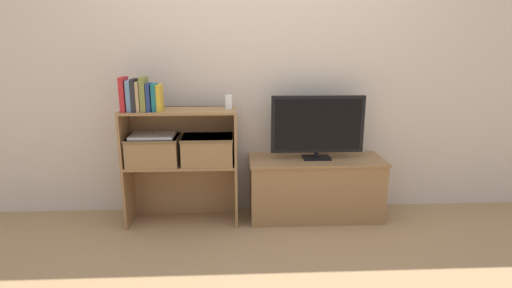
{
  "coord_description": "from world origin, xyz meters",
  "views": [
    {
      "loc": [
        -0.15,
        -2.87,
        1.41
      ],
      "look_at": [
        0.0,
        0.16,
        0.64
      ],
      "focal_mm": 28.0,
      "sensor_mm": 36.0,
      "label": 1
    }
  ],
  "objects_px": {
    "tv": "(318,126)",
    "book_mustard": "(160,98)",
    "tv_stand": "(315,188)",
    "storage_basket_left": "(154,149)",
    "book_navy": "(150,97)",
    "book_skyblue": "(130,96)",
    "book_charcoal": "(135,95)",
    "book_tan": "(139,96)",
    "book_crimson": "(124,94)",
    "storage_basket_right": "(208,148)",
    "baby_monitor": "(229,102)",
    "book_olive": "(144,94)",
    "laptop": "(153,135)",
    "book_teal": "(155,97)"
  },
  "relations": [
    {
      "from": "book_tan",
      "to": "book_mustard",
      "type": "bearing_deg",
      "value": 0.0
    },
    {
      "from": "book_skyblue",
      "to": "book_olive",
      "type": "relative_size",
      "value": 0.9
    },
    {
      "from": "book_navy",
      "to": "tv",
      "type": "bearing_deg",
      "value": 4.1
    },
    {
      "from": "book_skyblue",
      "to": "book_tan",
      "type": "bearing_deg",
      "value": 0.0
    },
    {
      "from": "book_charcoal",
      "to": "baby_monitor",
      "type": "distance_m",
      "value": 0.69
    },
    {
      "from": "book_skyblue",
      "to": "storage_basket_right",
      "type": "bearing_deg",
      "value": 4.22
    },
    {
      "from": "book_navy",
      "to": "book_teal",
      "type": "xyz_separation_m",
      "value": [
        0.04,
        0.0,
        -0.0
      ]
    },
    {
      "from": "storage_basket_left",
      "to": "book_olive",
      "type": "bearing_deg",
      "value": -129.8
    },
    {
      "from": "tv_stand",
      "to": "book_tan",
      "type": "relative_size",
      "value": 4.94
    },
    {
      "from": "laptop",
      "to": "tv_stand",
      "type": "bearing_deg",
      "value": 2.33
    },
    {
      "from": "book_skyblue",
      "to": "book_crimson",
      "type": "bearing_deg",
      "value": 180.0
    },
    {
      "from": "tv",
      "to": "book_crimson",
      "type": "height_order",
      "value": "book_crimson"
    },
    {
      "from": "tv_stand",
      "to": "tv",
      "type": "distance_m",
      "value": 0.52
    },
    {
      "from": "book_tan",
      "to": "book_mustard",
      "type": "xyz_separation_m",
      "value": [
        0.15,
        0.0,
        -0.01
      ]
    },
    {
      "from": "book_crimson",
      "to": "baby_monitor",
      "type": "xyz_separation_m",
      "value": [
        0.77,
        0.06,
        -0.07
      ]
    },
    {
      "from": "book_olive",
      "to": "baby_monitor",
      "type": "height_order",
      "value": "book_olive"
    },
    {
      "from": "tv_stand",
      "to": "book_teal",
      "type": "bearing_deg",
      "value": -175.71
    },
    {
      "from": "book_mustard",
      "to": "storage_basket_left",
      "type": "height_order",
      "value": "book_mustard"
    },
    {
      "from": "book_tan",
      "to": "laptop",
      "type": "height_order",
      "value": "book_tan"
    },
    {
      "from": "book_skyblue",
      "to": "baby_monitor",
      "type": "relative_size",
      "value": 1.64
    },
    {
      "from": "book_crimson",
      "to": "baby_monitor",
      "type": "relative_size",
      "value": 1.82
    },
    {
      "from": "book_skyblue",
      "to": "book_charcoal",
      "type": "relative_size",
      "value": 0.94
    },
    {
      "from": "tv_stand",
      "to": "tv",
      "type": "relative_size",
      "value": 1.47
    },
    {
      "from": "book_charcoal",
      "to": "laptop",
      "type": "distance_m",
      "value": 0.34
    },
    {
      "from": "book_olive",
      "to": "laptop",
      "type": "xyz_separation_m",
      "value": [
        0.03,
        0.04,
        -0.32
      ]
    },
    {
      "from": "laptop",
      "to": "storage_basket_left",
      "type": "bearing_deg",
      "value": -90.0
    },
    {
      "from": "storage_basket_left",
      "to": "baby_monitor",
      "type": "bearing_deg",
      "value": 1.47
    },
    {
      "from": "storage_basket_left",
      "to": "laptop",
      "type": "relative_size",
      "value": 1.2
    },
    {
      "from": "book_crimson",
      "to": "baby_monitor",
      "type": "distance_m",
      "value": 0.77
    },
    {
      "from": "book_crimson",
      "to": "storage_basket_left",
      "type": "distance_m",
      "value": 0.47
    },
    {
      "from": "book_crimson",
      "to": "book_charcoal",
      "type": "distance_m",
      "value": 0.08
    },
    {
      "from": "storage_basket_right",
      "to": "book_teal",
      "type": "bearing_deg",
      "value": -173.74
    },
    {
      "from": "baby_monitor",
      "to": "storage_basket_right",
      "type": "distance_m",
      "value": 0.4
    },
    {
      "from": "tv_stand",
      "to": "book_teal",
      "type": "xyz_separation_m",
      "value": [
        -1.24,
        -0.09,
        0.77
      ]
    },
    {
      "from": "tv_stand",
      "to": "storage_basket_left",
      "type": "bearing_deg",
      "value": -177.67
    },
    {
      "from": "book_olive",
      "to": "baby_monitor",
      "type": "relative_size",
      "value": 1.83
    },
    {
      "from": "book_skyblue",
      "to": "book_mustard",
      "type": "relative_size",
      "value": 1.16
    },
    {
      "from": "tv_stand",
      "to": "book_skyblue",
      "type": "relative_size",
      "value": 4.8
    },
    {
      "from": "book_skyblue",
      "to": "book_olive",
      "type": "height_order",
      "value": "book_olive"
    },
    {
      "from": "book_mustard",
      "to": "baby_monitor",
      "type": "xyz_separation_m",
      "value": [
        0.51,
        0.06,
        -0.04
      ]
    },
    {
      "from": "tv",
      "to": "book_mustard",
      "type": "bearing_deg",
      "value": -175.65
    },
    {
      "from": "book_charcoal",
      "to": "laptop",
      "type": "xyz_separation_m",
      "value": [
        0.1,
        0.04,
        -0.32
      ]
    },
    {
      "from": "book_crimson",
      "to": "book_tan",
      "type": "xyz_separation_m",
      "value": [
        0.11,
        -0.0,
        -0.02
      ]
    },
    {
      "from": "book_navy",
      "to": "storage_basket_left",
      "type": "distance_m",
      "value": 0.41
    },
    {
      "from": "book_mustard",
      "to": "laptop",
      "type": "distance_m",
      "value": 0.31
    },
    {
      "from": "book_crimson",
      "to": "storage_basket_left",
      "type": "xyz_separation_m",
      "value": [
        0.18,
        0.04,
        -0.43
      ]
    },
    {
      "from": "book_navy",
      "to": "baby_monitor",
      "type": "distance_m",
      "value": 0.59
    },
    {
      "from": "book_skyblue",
      "to": "book_teal",
      "type": "height_order",
      "value": "book_skyblue"
    },
    {
      "from": "book_skyblue",
      "to": "storage_basket_left",
      "type": "distance_m",
      "value": 0.44
    },
    {
      "from": "laptop",
      "to": "storage_basket_right",
      "type": "bearing_deg",
      "value": -0.0
    }
  ]
}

